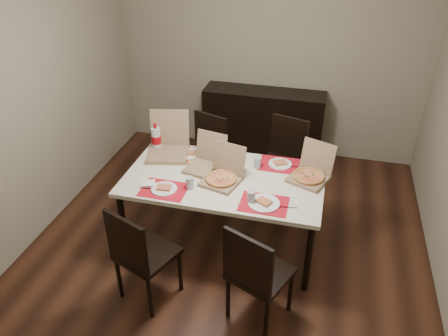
% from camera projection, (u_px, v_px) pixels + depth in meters
% --- Properties ---
extents(ground, '(3.80, 4.00, 0.02)m').
position_uv_depth(ground, '(230.00, 241.00, 4.37)').
color(ground, '#402113').
rests_on(ground, ground).
extents(room_walls, '(3.84, 4.02, 2.62)m').
position_uv_depth(room_walls, '(243.00, 57.00, 3.81)').
color(room_walls, gray).
rests_on(room_walls, ground).
extents(sideboard, '(1.50, 0.40, 0.90)m').
position_uv_depth(sideboard, '(263.00, 124.00, 5.60)').
color(sideboard, black).
rests_on(sideboard, ground).
extents(dining_table, '(1.80, 1.00, 0.75)m').
position_uv_depth(dining_table, '(224.00, 183.00, 4.01)').
color(dining_table, beige).
rests_on(dining_table, ground).
extents(chair_near_left, '(0.55, 0.55, 0.93)m').
position_uv_depth(chair_near_left, '(140.00, 253.00, 3.47)').
color(chair_near_left, black).
rests_on(chair_near_left, ground).
extents(chair_near_right, '(0.55, 0.55, 0.93)m').
position_uv_depth(chair_near_right, '(256.00, 273.00, 3.29)').
color(chair_near_right, black).
rests_on(chair_near_right, ground).
extents(chair_far_left, '(0.54, 0.54, 0.93)m').
position_uv_depth(chair_far_left, '(205.00, 152.00, 4.85)').
color(chair_far_left, black).
rests_on(chair_far_left, ground).
extents(chair_far_right, '(0.52, 0.52, 0.93)m').
position_uv_depth(chair_far_right, '(284.00, 156.00, 4.78)').
color(chair_far_right, black).
rests_on(chair_far_right, ground).
extents(setting_near_left, '(0.47, 0.30, 0.11)m').
position_uv_depth(setting_near_left, '(169.00, 187.00, 3.81)').
color(setting_near_left, red).
rests_on(setting_near_left, dining_table).
extents(setting_near_right, '(0.48, 0.30, 0.11)m').
position_uv_depth(setting_near_right, '(261.00, 202.00, 3.62)').
color(setting_near_right, red).
rests_on(setting_near_right, dining_table).
extents(setting_far_left, '(0.48, 0.30, 0.11)m').
position_uv_depth(setting_far_left, '(191.00, 153.00, 4.32)').
color(setting_far_left, red).
rests_on(setting_far_left, dining_table).
extents(setting_far_right, '(0.49, 0.30, 0.11)m').
position_uv_depth(setting_far_right, '(273.00, 164.00, 4.14)').
color(setting_far_right, red).
rests_on(setting_far_right, dining_table).
extents(napkin_loose, '(0.16, 0.16, 0.02)m').
position_uv_depth(napkin_loose, '(216.00, 183.00, 3.88)').
color(napkin_loose, white).
rests_on(napkin_loose, dining_table).
extents(pizza_box_center, '(0.39, 0.41, 0.31)m').
position_uv_depth(pizza_box_center, '(223.00, 176.00, 3.89)').
color(pizza_box_center, '#83684C').
rests_on(pizza_box_center, dining_table).
extents(pizza_box_right, '(0.42, 0.44, 0.32)m').
position_uv_depth(pizza_box_right, '(310.00, 174.00, 3.93)').
color(pizza_box_right, '#83684C').
rests_on(pizza_box_right, dining_table).
extents(pizza_box_left, '(0.47, 0.50, 0.39)m').
position_uv_depth(pizza_box_left, '(169.00, 147.00, 4.33)').
color(pizza_box_left, '#83684C').
rests_on(pizza_box_left, dining_table).
extents(pizza_box_extra, '(0.37, 0.40, 0.31)m').
position_uv_depth(pizza_box_extra, '(206.00, 163.00, 4.09)').
color(pizza_box_extra, '#83684C').
rests_on(pizza_box_extra, dining_table).
extents(faina_plate, '(0.23, 0.23, 0.03)m').
position_uv_depth(faina_plate, '(199.00, 164.00, 4.15)').
color(faina_plate, black).
rests_on(faina_plate, dining_table).
extents(dip_bowl, '(0.14, 0.14, 0.03)m').
position_uv_depth(dip_bowl, '(239.00, 169.00, 4.07)').
color(dip_bowl, white).
rests_on(dip_bowl, dining_table).
extents(soda_bottle, '(0.09, 0.09, 0.28)m').
position_uv_depth(soda_bottle, '(156.00, 139.00, 4.36)').
color(soda_bottle, silver).
rests_on(soda_bottle, dining_table).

